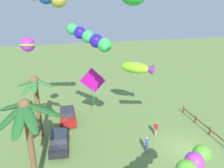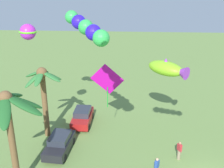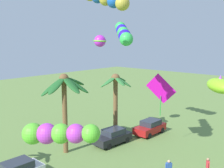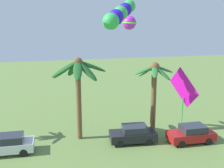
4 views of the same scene
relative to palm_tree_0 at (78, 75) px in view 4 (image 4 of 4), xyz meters
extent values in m
cylinder|color=brown|center=(0.00, 0.02, -2.28)|extent=(0.44, 0.44, 6.76)
ellipsoid|color=#1E5623|center=(1.18, 0.05, 0.71)|extent=(2.48, 0.77, 1.27)
ellipsoid|color=#1E5623|center=(0.73, 0.95, 0.72)|extent=(2.09, 2.39, 1.25)
ellipsoid|color=#1E5623|center=(-0.30, 0.97, 0.41)|extent=(1.33, 2.30, 1.83)
ellipsoid|color=#1E5623|center=(-1.01, 0.29, 0.47)|extent=(2.37, 1.28, 1.71)
ellipsoid|color=#1E5623|center=(-1.08, -0.36, 0.65)|extent=(2.53, 1.48, 1.39)
ellipsoid|color=#1E5623|center=(-0.14, -1.12, 0.65)|extent=(1.01, 2.50, 1.39)
ellipsoid|color=#1E5623|center=(0.62, -0.86, 0.52)|extent=(1.92, 2.31, 1.62)
sphere|color=brown|center=(0.00, 0.02, 1.10)|extent=(0.83, 0.83, 0.83)
cylinder|color=brown|center=(6.75, -0.04, -2.62)|extent=(0.48, 0.48, 6.08)
ellipsoid|color=#2D7033|center=(7.66, 0.03, 0.19)|extent=(1.94, 0.69, 0.92)
ellipsoid|color=#2D7033|center=(7.07, 0.80, 0.16)|extent=(1.17, 1.96, 0.98)
ellipsoid|color=#2D7033|center=(6.23, 0.55, -0.03)|extent=(1.55, 1.65, 1.33)
ellipsoid|color=#2D7033|center=(5.84, -0.05, 0.20)|extent=(1.92, 0.58, 0.90)
ellipsoid|color=#2D7033|center=(6.43, -0.90, 0.20)|extent=(1.18, 1.98, 0.90)
ellipsoid|color=#2D7033|center=(7.19, -0.74, 0.02)|extent=(1.40, 1.80, 1.24)
sphere|color=brown|center=(6.75, -0.04, 0.42)|extent=(0.91, 0.91, 0.91)
cube|color=silver|center=(-5.75, -1.47, -5.06)|extent=(3.94, 1.79, 0.70)
cube|color=#282D38|center=(-5.60, -1.47, -4.43)|extent=(2.06, 1.54, 0.56)
cylinder|color=black|center=(-4.56, -2.28, -5.36)|extent=(0.60, 0.19, 0.60)
cylinder|color=black|center=(-4.53, -0.72, -5.36)|extent=(0.60, 0.19, 0.60)
cube|color=#A51919|center=(9.11, -2.89, -5.06)|extent=(3.92, 1.76, 0.70)
cube|color=#282D38|center=(9.26, -2.89, -4.43)|extent=(2.05, 1.53, 0.56)
cylinder|color=black|center=(7.89, -3.65, -5.36)|extent=(0.60, 0.19, 0.60)
cylinder|color=black|center=(7.91, -2.09, -5.36)|extent=(0.60, 0.19, 0.60)
cylinder|color=black|center=(10.31, -3.69, -5.36)|extent=(0.60, 0.19, 0.60)
cylinder|color=black|center=(10.33, -2.12, -5.36)|extent=(0.60, 0.19, 0.60)
cube|color=black|center=(4.29, -1.81, -5.06)|extent=(4.02, 2.01, 0.70)
cube|color=#282D38|center=(4.43, -1.82, -4.43)|extent=(2.14, 1.65, 0.56)
cylinder|color=black|center=(3.02, -2.49, -5.36)|extent=(0.61, 0.23, 0.60)
cylinder|color=black|center=(3.14, -0.93, -5.36)|extent=(0.61, 0.23, 0.60)
cylinder|color=black|center=(5.43, -2.69, -5.36)|extent=(0.61, 0.23, 0.60)
cylinder|color=black|center=(5.55, -1.13, -5.36)|extent=(0.61, 0.23, 0.60)
sphere|color=green|center=(1.51, -5.67, 4.46)|extent=(1.04, 1.04, 1.04)
sphere|color=#2915D8|center=(1.95, -5.15, 4.71)|extent=(1.00, 1.00, 1.00)
sphere|color=green|center=(2.39, -4.63, 4.96)|extent=(0.96, 0.96, 0.96)
sphere|color=#2915D8|center=(2.84, -4.11, 5.21)|extent=(0.92, 0.92, 0.92)
sphere|color=green|center=(3.28, -3.59, 5.45)|extent=(0.87, 0.87, 0.87)
sphere|color=#BF2AD5|center=(4.33, -0.15, 4.27)|extent=(1.13, 1.13, 1.13)
torus|color=#66E724|center=(4.33, -0.15, 4.27)|extent=(1.76, 1.76, 0.19)
cube|color=#C810A6|center=(6.71, -5.60, -0.03)|extent=(0.82, 2.78, 2.84)
cylinder|color=green|center=(6.71, -5.60, -1.67)|extent=(0.06, 0.06, 1.87)
camera|label=1|loc=(-13.87, -2.29, 7.34)|focal=35.24mm
camera|label=2|loc=(-14.54, -7.40, 7.70)|focal=43.63mm
camera|label=3|loc=(-14.95, -18.94, 4.54)|focal=44.54mm
camera|label=4|loc=(-2.36, -22.54, 4.68)|focal=44.30mm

